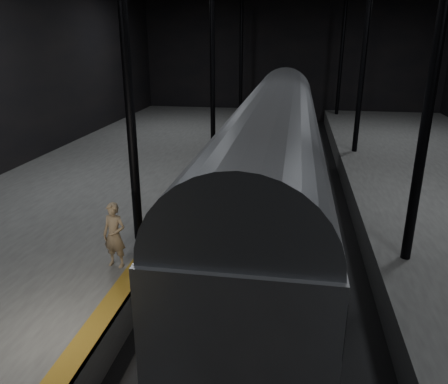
# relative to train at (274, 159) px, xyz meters

# --- Properties ---
(ground) EXTENTS (44.00, 44.00, 0.00)m
(ground) POSITION_rel_train_xyz_m (0.00, 1.06, -2.85)
(ground) COLOR black
(ground) RESTS_ON ground
(platform_left) EXTENTS (9.00, 43.80, 1.00)m
(platform_left) POSITION_rel_train_xyz_m (-7.50, 1.06, -2.35)
(platform_left) COLOR #4A4A48
(platform_left) RESTS_ON ground
(tactile_strip) EXTENTS (0.50, 43.80, 0.01)m
(tactile_strip) POSITION_rel_train_xyz_m (-3.25, 1.06, -1.84)
(tactile_strip) COLOR olive
(tactile_strip) RESTS_ON platform_left
(track) EXTENTS (2.40, 43.00, 0.24)m
(track) POSITION_rel_train_xyz_m (0.00, 1.06, -2.78)
(track) COLOR #3F3328
(track) RESTS_ON ground
(train) EXTENTS (2.86, 19.08, 5.10)m
(train) POSITION_rel_train_xyz_m (0.00, 0.00, 0.00)
(train) COLOR #9A9CA2
(train) RESTS_ON ground
(woman) EXTENTS (0.70, 0.53, 1.75)m
(woman) POSITION_rel_train_xyz_m (-3.80, -4.63, -0.97)
(woman) COLOR #967D5C
(woman) RESTS_ON platform_left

